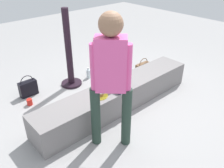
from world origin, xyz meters
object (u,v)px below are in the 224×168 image
(gift_bag, at_px, (126,63))
(cake_box_white, at_px, (122,81))
(party_cup_red, at_px, (30,102))
(handbag_black_leather, at_px, (28,88))
(water_bottle_near_gift, at_px, (88,73))
(handbag_brown_canvas, at_px, (143,69))
(cake_plate, at_px, (100,95))
(water_bottle_far_side, at_px, (111,61))
(adult_standing, at_px, (111,73))
(child_seated, at_px, (114,74))

(gift_bag, distance_m, cake_box_white, 0.58)
(party_cup_red, xyz_separation_m, handbag_black_leather, (0.12, 0.27, 0.09))
(party_cup_red, relative_size, cake_box_white, 0.36)
(water_bottle_near_gift, bearing_deg, handbag_brown_canvas, -33.80)
(cake_plate, xyz_separation_m, cake_box_white, (0.91, 0.50, -0.34))
(water_bottle_far_side, height_order, cake_box_white, water_bottle_far_side)
(water_bottle_far_side, bearing_deg, party_cup_red, -171.96)
(water_bottle_near_gift, bearing_deg, water_bottle_far_side, 13.00)
(cake_plate, distance_m, gift_bag, 1.63)
(water_bottle_near_gift, xyz_separation_m, handbag_black_leather, (-1.10, 0.16, 0.04))
(water_bottle_far_side, bearing_deg, water_bottle_near_gift, -167.00)
(gift_bag, relative_size, party_cup_red, 3.56)
(adult_standing, height_order, cake_plate, adult_standing)
(adult_standing, xyz_separation_m, handbag_brown_canvas, (1.69, 0.98, -0.85))
(gift_bag, height_order, water_bottle_far_side, gift_bag)
(child_seated, distance_m, adult_standing, 0.80)
(adult_standing, bearing_deg, child_seated, 45.23)
(party_cup_red, relative_size, handbag_black_leather, 0.28)
(adult_standing, relative_size, gift_bag, 4.55)
(adult_standing, xyz_separation_m, gift_bag, (1.56, 1.31, -0.81))
(water_bottle_near_gift, relative_size, handbag_black_leather, 0.57)
(gift_bag, bearing_deg, handbag_black_leather, 167.42)
(adult_standing, relative_size, party_cup_red, 16.19)
(gift_bag, bearing_deg, cake_plate, -147.73)
(cake_box_white, distance_m, handbag_brown_canvas, 0.58)
(water_bottle_near_gift, bearing_deg, handbag_black_leather, 171.60)
(cake_plate, bearing_deg, party_cup_red, 120.73)
(party_cup_red, bearing_deg, adult_standing, -74.82)
(gift_bag, xyz_separation_m, handbag_brown_canvas, (0.13, -0.33, -0.04))
(water_bottle_far_side, bearing_deg, adult_standing, -131.46)
(cake_box_white, relative_size, handbag_black_leather, 0.76)
(handbag_brown_canvas, bearing_deg, water_bottle_near_gift, 146.20)
(adult_standing, distance_m, water_bottle_near_gift, 1.97)
(party_cup_red, bearing_deg, gift_bag, -4.04)
(cake_plate, xyz_separation_m, party_cup_red, (-0.59, 1.00, -0.35))
(child_seated, distance_m, water_bottle_far_side, 1.67)
(child_seated, relative_size, adult_standing, 0.30)
(child_seated, height_order, cake_box_white, child_seated)
(handbag_brown_canvas, bearing_deg, child_seated, -158.25)
(handbag_black_leather, bearing_deg, cake_plate, -69.48)
(water_bottle_near_gift, bearing_deg, gift_bag, -18.55)
(water_bottle_near_gift, xyz_separation_m, water_bottle_far_side, (0.70, 0.16, -0.01))
(adult_standing, distance_m, cake_plate, 0.75)
(party_cup_red, distance_m, handbag_brown_canvas, 2.14)
(adult_standing, xyz_separation_m, water_bottle_far_side, (1.52, 1.72, -0.88))
(handbag_brown_canvas, bearing_deg, party_cup_red, 167.24)
(child_seated, height_order, party_cup_red, child_seated)
(adult_standing, relative_size, cake_box_white, 5.84)
(adult_standing, bearing_deg, party_cup_red, 105.18)
(cake_plate, height_order, water_bottle_near_gift, cake_plate)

